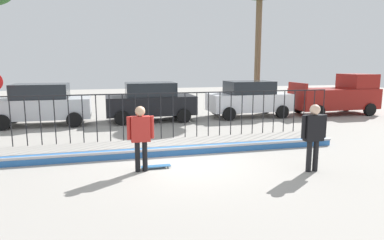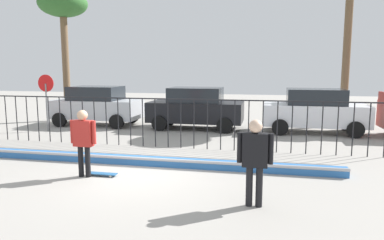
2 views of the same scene
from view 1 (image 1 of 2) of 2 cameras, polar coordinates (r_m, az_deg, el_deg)
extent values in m
plane|color=#9E9991|center=(9.72, -2.07, -7.25)|extent=(60.00, 60.00, 0.00)
cube|color=#2D6BB7|center=(10.58, -3.17, -5.25)|extent=(11.00, 0.36, 0.22)
cylinder|color=#B2B2B7|center=(10.38, -2.98, -4.91)|extent=(11.00, 0.09, 0.09)
cylinder|color=black|center=(12.95, -28.31, -0.24)|extent=(0.04, 0.04, 1.73)
cylinder|color=black|center=(12.85, -26.30, -0.15)|extent=(0.04, 0.04, 1.73)
cylinder|color=black|center=(12.76, -24.25, -0.07)|extent=(0.04, 0.04, 1.73)
cylinder|color=black|center=(12.68, -22.17, 0.02)|extent=(0.04, 0.04, 1.73)
cylinder|color=black|center=(12.63, -20.08, 0.10)|extent=(0.04, 0.04, 1.73)
cylinder|color=black|center=(12.59, -17.97, 0.19)|extent=(0.04, 0.04, 1.73)
cylinder|color=black|center=(12.56, -15.84, 0.28)|extent=(0.04, 0.04, 1.73)
cylinder|color=black|center=(12.56, -13.72, 0.36)|extent=(0.04, 0.04, 1.73)
cylinder|color=black|center=(12.57, -11.59, 0.45)|extent=(0.04, 0.04, 1.73)
cylinder|color=black|center=(12.60, -9.47, 0.54)|extent=(0.04, 0.04, 1.73)
cylinder|color=black|center=(12.65, -7.37, 0.62)|extent=(0.04, 0.04, 1.73)
cylinder|color=black|center=(12.71, -5.28, 0.70)|extent=(0.04, 0.04, 1.73)
cylinder|color=black|center=(12.79, -3.22, 0.78)|extent=(0.04, 0.04, 1.73)
cylinder|color=black|center=(12.89, -1.18, 0.86)|extent=(0.04, 0.04, 1.73)
cylinder|color=black|center=(13.00, 0.82, 0.94)|extent=(0.04, 0.04, 1.73)
cylinder|color=black|center=(13.13, 2.79, 1.01)|extent=(0.04, 0.04, 1.73)
cylinder|color=black|center=(13.28, 4.71, 1.08)|extent=(0.04, 0.04, 1.73)
cylinder|color=black|center=(13.43, 6.59, 1.15)|extent=(0.04, 0.04, 1.73)
cylinder|color=black|center=(13.61, 8.43, 1.22)|extent=(0.04, 0.04, 1.73)
cylinder|color=black|center=(13.79, 10.22, 1.28)|extent=(0.04, 0.04, 1.73)
cylinder|color=black|center=(13.99, 11.96, 1.34)|extent=(0.04, 0.04, 1.73)
cylinder|color=black|center=(14.21, 13.65, 1.40)|extent=(0.04, 0.04, 1.73)
cylinder|color=black|center=(14.43, 15.29, 1.45)|extent=(0.04, 0.04, 1.73)
cylinder|color=black|center=(14.66, 16.87, 1.50)|extent=(0.04, 0.04, 1.73)
cylinder|color=black|center=(14.91, 18.41, 1.55)|extent=(0.04, 0.04, 1.73)
cylinder|color=black|center=(15.17, 19.89, 1.60)|extent=(0.04, 0.04, 1.73)
cylinder|color=black|center=(15.43, 21.33, 1.64)|extent=(0.04, 0.04, 1.73)
cube|color=black|center=(12.61, -5.34, 4.51)|extent=(14.00, 0.04, 0.04)
cylinder|color=black|center=(8.96, -9.19, -6.15)|extent=(0.13, 0.13, 0.80)
cylinder|color=black|center=(8.98, -7.97, -6.09)|extent=(0.13, 0.13, 0.80)
cube|color=#B22823|center=(8.80, -8.70, -1.51)|extent=(0.49, 0.21, 0.66)
sphere|color=tan|center=(8.73, -8.77, 1.47)|extent=(0.26, 0.26, 0.26)
cylinder|color=#B22823|center=(8.77, -10.63, -1.37)|extent=(0.10, 0.10, 0.59)
cylinder|color=#B22823|center=(8.83, -6.78, -1.21)|extent=(0.10, 0.10, 0.59)
cube|color=#26598C|center=(9.26, -6.12, -7.76)|extent=(0.80, 0.20, 0.02)
cylinder|color=silver|center=(9.38, -4.54, -7.74)|extent=(0.05, 0.03, 0.05)
cylinder|color=silver|center=(9.24, -4.37, -8.01)|extent=(0.05, 0.03, 0.05)
cylinder|color=silver|center=(9.31, -7.84, -7.93)|extent=(0.05, 0.03, 0.05)
cylinder|color=silver|center=(9.16, -7.74, -8.21)|extent=(0.05, 0.03, 0.05)
cylinder|color=black|center=(9.36, 19.16, -5.82)|extent=(0.14, 0.14, 0.82)
cylinder|color=black|center=(9.47, 20.16, -5.70)|extent=(0.14, 0.14, 0.82)
cube|color=black|center=(9.26, 19.92, -1.26)|extent=(0.50, 0.21, 0.68)
sphere|color=beige|center=(9.18, 20.09, 1.64)|extent=(0.27, 0.27, 0.27)
cylinder|color=black|center=(9.08, 18.35, -1.14)|extent=(0.11, 0.11, 0.61)
cylinder|color=black|center=(9.42, 21.46, -0.95)|extent=(0.11, 0.11, 0.61)
cube|color=#B7BABF|center=(16.95, -24.02, 1.85)|extent=(4.30, 1.90, 0.90)
cube|color=#1E2328|center=(16.88, -24.20, 4.48)|extent=(2.37, 1.71, 0.66)
cylinder|color=black|center=(17.77, -18.78, 1.02)|extent=(0.68, 0.22, 0.68)
cylinder|color=black|center=(15.89, -19.27, 0.04)|extent=(0.68, 0.22, 0.68)
cylinder|color=black|center=(18.23, -27.97, 0.61)|extent=(0.68, 0.22, 0.68)
cylinder|color=black|center=(16.41, -29.49, -0.37)|extent=(0.68, 0.22, 0.68)
cube|color=black|center=(16.78, -7.00, 2.53)|extent=(4.30, 1.90, 0.90)
cube|color=#1E2328|center=(16.70, -7.05, 5.19)|extent=(2.37, 1.71, 0.66)
cylinder|color=black|center=(18.01, -2.74, 1.62)|extent=(0.68, 0.22, 0.68)
cylinder|color=black|center=(16.17, -1.38, 0.73)|extent=(0.68, 0.22, 0.68)
cylinder|color=black|center=(17.66, -12.08, 1.26)|extent=(0.68, 0.22, 0.68)
cylinder|color=black|center=(15.78, -11.79, 0.31)|extent=(0.68, 0.22, 0.68)
cube|color=silver|center=(18.23, 9.56, 3.02)|extent=(4.30, 1.90, 0.90)
cube|color=#1E2328|center=(18.16, 9.63, 5.46)|extent=(2.37, 1.71, 0.66)
cylinder|color=black|center=(19.76, 12.29, 2.11)|extent=(0.68, 0.22, 0.68)
cylinder|color=black|center=(18.09, 14.98, 1.34)|extent=(0.68, 0.22, 0.68)
cylinder|color=black|center=(18.63, 4.22, 1.87)|extent=(0.68, 0.22, 0.68)
cylinder|color=black|center=(16.86, 6.28, 1.04)|extent=(0.68, 0.22, 0.68)
cube|color=maroon|center=(20.43, 22.84, 3.37)|extent=(4.70, 1.90, 1.10)
cube|color=maroon|center=(21.27, 26.14, 5.93)|extent=(1.50, 1.75, 0.80)
cube|color=maroon|center=(19.07, 17.46, 5.50)|extent=(0.12, 1.75, 0.36)
cylinder|color=black|center=(22.21, 24.57, 2.26)|extent=(0.68, 0.22, 0.68)
cylinder|color=black|center=(20.78, 27.84, 1.58)|extent=(0.68, 0.22, 0.68)
cylinder|color=black|center=(20.36, 17.54, 2.10)|extent=(0.68, 0.22, 0.68)
cylinder|color=black|center=(18.79, 20.58, 1.35)|extent=(0.68, 0.22, 0.68)
cylinder|color=brown|center=(21.09, 11.04, 10.54)|extent=(0.36, 0.36, 6.51)
camera|label=2|loc=(5.44, 70.98, 2.76)|focal=33.53mm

